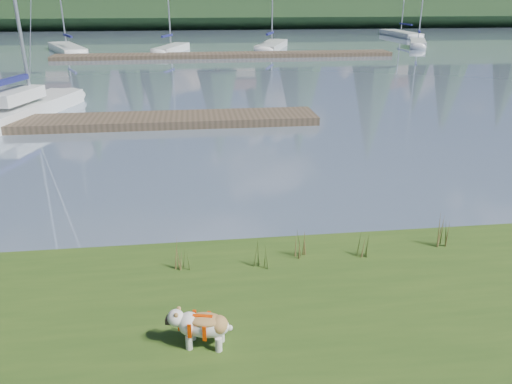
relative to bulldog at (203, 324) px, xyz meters
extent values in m
plane|color=gray|center=(0.63, 34.43, -0.66)|extent=(200.00, 200.00, 0.00)
cube|color=#1A3017|center=(0.63, 77.43, 1.84)|extent=(200.00, 20.00, 5.00)
cylinder|color=silver|center=(-0.18, -0.06, -0.22)|extent=(0.09, 0.09, 0.19)
cylinder|color=silver|center=(-0.14, 0.13, -0.22)|extent=(0.09, 0.09, 0.19)
cylinder|color=silver|center=(0.19, -0.14, -0.22)|extent=(0.09, 0.09, 0.19)
cylinder|color=silver|center=(0.23, 0.04, -0.22)|extent=(0.09, 0.09, 0.19)
ellipsoid|color=silver|center=(0.03, -0.01, -0.02)|extent=(0.68, 0.45, 0.30)
ellipsoid|color=#AC7C40|center=(0.03, -0.01, 0.08)|extent=(0.49, 0.39, 0.10)
ellipsoid|color=silver|center=(-0.34, 0.08, 0.08)|extent=(0.26, 0.27, 0.22)
cube|color=black|center=(-0.43, 0.10, 0.04)|extent=(0.09, 0.12, 0.09)
cube|color=silver|center=(-6.67, 15.10, -0.44)|extent=(3.41, 6.95, 0.70)
ellipsoid|color=silver|center=(-5.71, 18.36, -0.44)|extent=(1.95, 2.20, 0.70)
cube|color=#171A53|center=(-6.96, 14.14, 0.89)|extent=(1.07, 3.02, 0.20)
cube|color=silver|center=(-6.78, 14.73, 0.29)|extent=(1.74, 2.68, 0.45)
cube|color=#4C3D2C|center=(-3.37, 13.43, -0.51)|extent=(16.00, 2.00, 0.30)
cube|color=#4C3D2C|center=(2.63, 34.43, -0.51)|extent=(26.00, 2.20, 0.30)
cube|color=silver|center=(-10.36, 39.49, -0.44)|extent=(4.67, 7.89, 0.70)
ellipsoid|color=silver|center=(-11.88, 43.09, -0.44)|extent=(2.40, 2.63, 0.70)
cube|color=#171A53|center=(-9.95, 38.51, 0.74)|extent=(1.39, 2.94, 0.20)
cube|color=silver|center=(-1.69, 38.15, -0.44)|extent=(3.05, 5.99, 0.70)
ellipsoid|color=silver|center=(-0.79, 40.94, -0.44)|extent=(1.71, 1.91, 0.70)
cube|color=#171A53|center=(-1.93, 37.39, 0.74)|extent=(0.90, 2.28, 0.20)
cube|color=silver|center=(7.06, 39.87, -0.44)|extent=(3.97, 7.50, 0.70)
ellipsoid|color=silver|center=(8.25, 43.35, -0.44)|extent=(2.17, 2.42, 0.70)
cube|color=#171A53|center=(6.73, 38.92, 0.74)|extent=(1.14, 2.83, 0.20)
cube|color=silver|center=(20.81, 40.40, -0.44)|extent=(3.48, 5.91, 0.70)
ellipsoid|color=silver|center=(21.94, 43.10, -0.44)|extent=(1.79, 1.96, 0.70)
cube|color=#171A53|center=(20.50, 39.66, 0.74)|extent=(1.08, 2.22, 0.20)
cube|color=silver|center=(23.78, 51.73, -0.44)|extent=(2.00, 8.08, 0.70)
ellipsoid|color=silver|center=(23.69, 55.75, -0.44)|extent=(1.80, 2.23, 0.70)
cube|color=#171A53|center=(23.80, 50.63, 0.74)|extent=(0.27, 3.20, 0.20)
cone|color=#475B23|center=(0.94, 1.93, -0.09)|extent=(0.03, 0.03, 0.45)
cone|color=brown|center=(1.05, 1.86, -0.13)|extent=(0.03, 0.03, 0.36)
cone|color=#475B23|center=(1.00, 1.96, -0.06)|extent=(0.03, 0.03, 0.50)
cone|color=brown|center=(1.08, 1.90, -0.15)|extent=(0.03, 0.03, 0.32)
cone|color=#475B23|center=(0.96, 1.85, -0.11)|extent=(0.03, 0.03, 0.41)
cone|color=#475B23|center=(1.67, 2.15, -0.08)|extent=(0.03, 0.03, 0.47)
cone|color=brown|center=(1.78, 2.08, -0.13)|extent=(0.03, 0.03, 0.37)
cone|color=#475B23|center=(1.73, 2.18, -0.06)|extent=(0.03, 0.03, 0.51)
cone|color=brown|center=(1.81, 2.12, -0.15)|extent=(0.03, 0.03, 0.33)
cone|color=#475B23|center=(1.69, 2.07, -0.10)|extent=(0.03, 0.03, 0.42)
cone|color=#475B23|center=(4.27, 2.23, -0.02)|extent=(0.03, 0.03, 0.59)
cone|color=brown|center=(4.38, 2.16, -0.08)|extent=(0.03, 0.03, 0.47)
cone|color=#475B23|center=(4.33, 2.26, 0.01)|extent=(0.03, 0.03, 0.64)
cone|color=brown|center=(4.41, 2.20, -0.11)|extent=(0.03, 0.03, 0.41)
cone|color=#475B23|center=(4.29, 2.15, -0.05)|extent=(0.03, 0.03, 0.53)
cone|color=#475B23|center=(-0.35, 2.01, -0.06)|extent=(0.03, 0.03, 0.51)
cone|color=brown|center=(-0.24, 1.94, -0.11)|extent=(0.03, 0.03, 0.41)
cone|color=#475B23|center=(-0.29, 2.04, -0.03)|extent=(0.03, 0.03, 0.56)
cone|color=brown|center=(-0.21, 1.98, -0.13)|extent=(0.03, 0.03, 0.36)
cone|color=#475B23|center=(-0.33, 1.93, -0.08)|extent=(0.03, 0.03, 0.46)
cone|color=#475B23|center=(2.73, 2.05, -0.10)|extent=(0.03, 0.03, 0.42)
cone|color=brown|center=(2.84, 1.98, -0.14)|extent=(0.03, 0.03, 0.34)
cone|color=#475B23|center=(2.79, 2.08, -0.08)|extent=(0.03, 0.03, 0.47)
cone|color=brown|center=(2.87, 2.02, -0.16)|extent=(0.03, 0.03, 0.30)
cone|color=#475B23|center=(2.75, 1.97, -0.12)|extent=(0.03, 0.03, 0.38)
cube|color=#33281C|center=(0.63, 2.83, -0.59)|extent=(60.00, 0.50, 0.14)
camera|label=1|loc=(0.02, -5.32, 3.93)|focal=35.00mm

